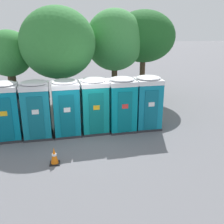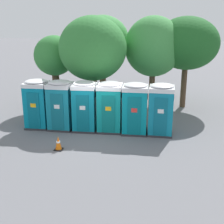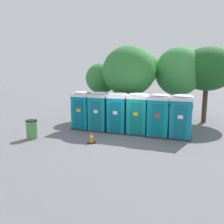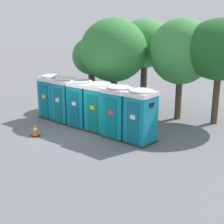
{
  "view_description": "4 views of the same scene",
  "coord_description": "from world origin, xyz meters",
  "px_view_note": "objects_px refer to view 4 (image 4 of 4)",
  "views": [
    {
      "loc": [
        -0.27,
        -10.86,
        4.84
      ],
      "look_at": [
        1.43,
        0.52,
        0.91
      ],
      "focal_mm": 42.0,
      "sensor_mm": 36.0,
      "label": 1
    },
    {
      "loc": [
        3.88,
        -14.09,
        5.67
      ],
      "look_at": [
        0.72,
        0.47,
        1.02
      ],
      "focal_mm": 50.0,
      "sensor_mm": 36.0,
      "label": 2
    },
    {
      "loc": [
        4.54,
        -12.09,
        3.63
      ],
      "look_at": [
        -1.06,
        0.35,
        1.28
      ],
      "focal_mm": 35.0,
      "sensor_mm": 36.0,
      "label": 3
    },
    {
      "loc": [
        11.6,
        -10.05,
        5.22
      ],
      "look_at": [
        1.43,
        0.52,
        1.15
      ],
      "focal_mm": 50.0,
      "sensor_mm": 36.0,
      "label": 4
    }
  ],
  "objects_px": {
    "street_tree_0": "(114,51)",
    "portapotty_3": "(100,107)",
    "portapotty_5": "(141,116)",
    "street_tree_4": "(220,50)",
    "street_tree_1": "(91,57)",
    "portapotty_2": "(82,103)",
    "street_tree_2": "(181,52)",
    "traffic_cone": "(35,130)",
    "portapotty_1": "(66,99)",
    "portapotty_4": "(118,111)",
    "portapotty_0": "(52,96)",
    "street_tree_3": "(145,44)"
  },
  "relations": [
    {
      "from": "street_tree_0",
      "to": "portapotty_3",
      "type": "bearing_deg",
      "value": -59.3
    },
    {
      "from": "portapotty_5",
      "to": "street_tree_0",
      "type": "height_order",
      "value": "street_tree_0"
    },
    {
      "from": "portapotty_3",
      "to": "street_tree_4",
      "type": "relative_size",
      "value": 0.45
    },
    {
      "from": "street_tree_4",
      "to": "street_tree_1",
      "type": "bearing_deg",
      "value": -165.64
    },
    {
      "from": "portapotty_3",
      "to": "street_tree_4",
      "type": "xyz_separation_m",
      "value": [
        3.62,
        5.26,
        2.72
      ]
    },
    {
      "from": "portapotty_2",
      "to": "street_tree_2",
      "type": "relative_size",
      "value": 0.45
    },
    {
      "from": "street_tree_2",
      "to": "traffic_cone",
      "type": "height_order",
      "value": "street_tree_2"
    },
    {
      "from": "portapotty_1",
      "to": "portapotty_3",
      "type": "relative_size",
      "value": 1.0
    },
    {
      "from": "portapotty_3",
      "to": "portapotty_4",
      "type": "bearing_deg",
      "value": -0.35
    },
    {
      "from": "street_tree_2",
      "to": "street_tree_4",
      "type": "height_order",
      "value": "street_tree_2"
    },
    {
      "from": "portapotty_0",
      "to": "portapotty_5",
      "type": "xyz_separation_m",
      "value": [
        6.33,
        0.35,
        -0.0
      ]
    },
    {
      "from": "portapotty_2",
      "to": "street_tree_3",
      "type": "distance_m",
      "value": 6.56
    },
    {
      "from": "portapotty_3",
      "to": "traffic_cone",
      "type": "relative_size",
      "value": 3.97
    },
    {
      "from": "portapotty_0",
      "to": "street_tree_3",
      "type": "distance_m",
      "value": 6.94
    },
    {
      "from": "portapotty_2",
      "to": "street_tree_0",
      "type": "xyz_separation_m",
      "value": [
        -0.31,
        2.78,
        2.55
      ]
    },
    {
      "from": "portapotty_3",
      "to": "street_tree_4",
      "type": "height_order",
      "value": "street_tree_4"
    },
    {
      "from": "street_tree_2",
      "to": "street_tree_3",
      "type": "relative_size",
      "value": 1.0
    },
    {
      "from": "street_tree_0",
      "to": "street_tree_2",
      "type": "xyz_separation_m",
      "value": [
        3.24,
        1.98,
        -0.01
      ]
    },
    {
      "from": "portapotty_0",
      "to": "portapotty_5",
      "type": "height_order",
      "value": "same"
    },
    {
      "from": "street_tree_4",
      "to": "street_tree_2",
      "type": "bearing_deg",
      "value": -162.19
    },
    {
      "from": "portapotty_0",
      "to": "portapotty_4",
      "type": "bearing_deg",
      "value": 2.6
    },
    {
      "from": "portapotty_1",
      "to": "street_tree_0",
      "type": "distance_m",
      "value": 3.95
    },
    {
      "from": "portapotty_4",
      "to": "street_tree_0",
      "type": "relative_size",
      "value": 0.45
    },
    {
      "from": "street_tree_2",
      "to": "traffic_cone",
      "type": "bearing_deg",
      "value": -114.33
    },
    {
      "from": "portapotty_1",
      "to": "street_tree_3",
      "type": "bearing_deg",
      "value": 82.91
    },
    {
      "from": "portapotty_4",
      "to": "traffic_cone",
      "type": "height_order",
      "value": "portapotty_4"
    },
    {
      "from": "portapotty_3",
      "to": "street_tree_4",
      "type": "distance_m",
      "value": 6.94
    },
    {
      "from": "portapotty_5",
      "to": "street_tree_4",
      "type": "distance_m",
      "value": 5.92
    },
    {
      "from": "portapotty_5",
      "to": "traffic_cone",
      "type": "relative_size",
      "value": 3.97
    },
    {
      "from": "street_tree_2",
      "to": "traffic_cone",
      "type": "xyz_separation_m",
      "value": [
        -3.35,
        -7.42,
        -3.52
      ]
    },
    {
      "from": "portapotty_4",
      "to": "street_tree_4",
      "type": "height_order",
      "value": "street_tree_4"
    },
    {
      "from": "street_tree_1",
      "to": "portapotty_5",
      "type": "bearing_deg",
      "value": -25.22
    },
    {
      "from": "portapotty_0",
      "to": "street_tree_1",
      "type": "distance_m",
      "value": 4.03
    },
    {
      "from": "street_tree_4",
      "to": "portapotty_1",
      "type": "bearing_deg",
      "value": -138.36
    },
    {
      "from": "portapotty_0",
      "to": "traffic_cone",
      "type": "bearing_deg",
      "value": -50.38
    },
    {
      "from": "street_tree_1",
      "to": "traffic_cone",
      "type": "height_order",
      "value": "street_tree_1"
    },
    {
      "from": "street_tree_3",
      "to": "traffic_cone",
      "type": "distance_m",
      "value": 9.37
    },
    {
      "from": "traffic_cone",
      "to": "street_tree_0",
      "type": "bearing_deg",
      "value": 88.84
    },
    {
      "from": "portapotty_4",
      "to": "street_tree_0",
      "type": "height_order",
      "value": "street_tree_0"
    },
    {
      "from": "street_tree_3",
      "to": "street_tree_4",
      "type": "relative_size",
      "value": 1.01
    },
    {
      "from": "portapotty_1",
      "to": "street_tree_4",
      "type": "relative_size",
      "value": 0.45
    },
    {
      "from": "portapotty_0",
      "to": "portapotty_5",
      "type": "distance_m",
      "value": 6.34
    },
    {
      "from": "portapotty_1",
      "to": "portapotty_2",
      "type": "bearing_deg",
      "value": 3.62
    },
    {
      "from": "portapotty_5",
      "to": "traffic_cone",
      "type": "xyz_separation_m",
      "value": [
        -4.22,
        -2.9,
        -0.97
      ]
    },
    {
      "from": "portapotty_1",
      "to": "portapotty_4",
      "type": "height_order",
      "value": "same"
    },
    {
      "from": "street_tree_3",
      "to": "portapotty_4",
      "type": "bearing_deg",
      "value": -62.21
    },
    {
      "from": "street_tree_1",
      "to": "street_tree_3",
      "type": "distance_m",
      "value": 3.57
    },
    {
      "from": "portapotty_0",
      "to": "portapotty_2",
      "type": "xyz_separation_m",
      "value": [
        2.53,
        0.11,
        0.0
      ]
    },
    {
      "from": "portapotty_0",
      "to": "portapotty_2",
      "type": "bearing_deg",
      "value": 2.43
    },
    {
      "from": "portapotty_0",
      "to": "portapotty_2",
      "type": "height_order",
      "value": "same"
    }
  ]
}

